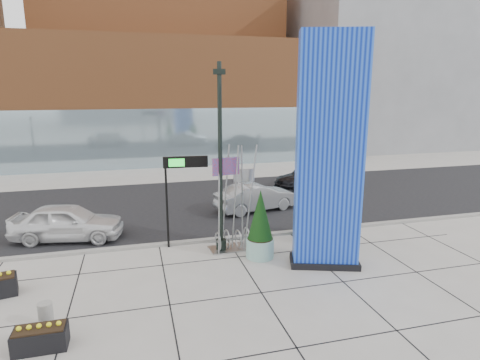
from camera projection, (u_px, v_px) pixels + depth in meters
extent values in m
plane|color=#9E9991|center=(225.00, 283.00, 13.94)|extent=(160.00, 160.00, 0.00)
cube|color=black|center=(187.00, 205.00, 23.36)|extent=(80.00, 12.00, 0.02)
cube|color=gray|center=(205.00, 240.00, 17.70)|extent=(80.00, 0.30, 0.12)
cube|color=#A65D30|center=(173.00, 101.00, 38.43)|extent=(34.00, 10.00, 11.00)
cube|color=#8CA5B2|center=(179.00, 138.00, 34.57)|extent=(34.00, 0.60, 5.00)
cube|color=slate|center=(375.00, 69.00, 48.63)|extent=(20.00, 18.00, 18.00)
cube|color=#0B26AC|center=(329.00, 154.00, 14.45)|extent=(2.56, 1.66, 8.56)
cube|color=black|center=(324.00, 262.00, 15.37)|extent=(2.80, 1.90, 0.24)
cylinder|color=black|center=(220.00, 161.00, 15.93)|extent=(0.17, 0.17, 7.61)
cylinder|color=black|center=(221.00, 245.00, 16.71)|extent=(0.42, 0.42, 0.48)
cube|color=black|center=(219.00, 72.00, 15.17)|extent=(0.51, 0.30, 0.21)
cube|color=#AAACAF|center=(233.00, 248.00, 16.95)|extent=(2.02, 1.12, 0.05)
cylinder|color=#AAACAF|center=(219.00, 200.00, 16.14)|extent=(0.07, 0.07, 4.43)
cylinder|color=#AAACAF|center=(225.00, 197.00, 16.52)|extent=(0.07, 0.07, 4.43)
cylinder|color=#AAACAF|center=(235.00, 198.00, 16.40)|extent=(0.07, 0.07, 4.43)
cylinder|color=#AAACAF|center=(243.00, 196.00, 16.75)|extent=(0.07, 0.07, 4.43)
cylinder|color=#AAACAF|center=(250.00, 198.00, 16.43)|extent=(0.07, 0.07, 4.43)
torus|color=#AAACAF|center=(218.00, 241.00, 16.61)|extent=(0.12, 0.81, 0.81)
torus|color=#AAACAF|center=(227.00, 239.00, 16.89)|extent=(0.12, 0.81, 0.81)
torus|color=#AAACAF|center=(238.00, 239.00, 16.83)|extent=(0.12, 0.81, 0.81)
torus|color=#AAACAF|center=(247.00, 237.00, 17.11)|extent=(0.12, 0.81, 0.81)
cube|color=red|center=(226.00, 166.00, 16.10)|extent=(1.15, 0.23, 0.71)
cube|color=#AAACAF|center=(244.00, 176.00, 16.49)|extent=(0.89, 0.07, 0.53)
cylinder|color=gray|center=(46.00, 316.00, 11.19)|extent=(0.40, 0.40, 0.78)
cylinder|color=black|center=(167.00, 204.00, 16.69)|extent=(0.09, 0.09, 3.84)
cube|color=black|center=(185.00, 162.00, 16.52)|extent=(1.84, 0.30, 0.46)
cube|color=#19D833|center=(177.00, 163.00, 16.33)|extent=(0.64, 0.06, 0.32)
cylinder|color=#96C9BF|center=(305.00, 228.00, 18.41)|extent=(0.99, 0.99, 0.69)
cylinder|color=black|center=(306.00, 221.00, 18.33)|extent=(0.91, 0.91, 0.06)
cone|color=black|center=(306.00, 202.00, 18.13)|extent=(0.89, 0.89, 1.78)
cylinder|color=#96C9BF|center=(333.00, 239.00, 17.11)|extent=(0.96, 0.96, 0.67)
cylinder|color=black|center=(334.00, 231.00, 17.03)|extent=(0.88, 0.88, 0.06)
cone|color=black|center=(335.00, 212.00, 16.84)|extent=(0.86, 0.86, 1.73)
cylinder|color=#96C9BF|center=(260.00, 248.00, 16.01)|extent=(1.11, 1.11, 0.78)
cylinder|color=black|center=(260.00, 239.00, 15.92)|extent=(1.02, 1.02, 0.07)
cone|color=black|center=(260.00, 215.00, 15.70)|extent=(1.00, 1.00, 2.00)
cube|color=black|center=(41.00, 339.00, 10.33)|extent=(1.31, 0.66, 0.56)
cube|color=black|center=(39.00, 329.00, 10.26)|extent=(1.22, 0.56, 0.06)
imported|color=white|center=(67.00, 222.00, 17.77)|extent=(5.04, 2.77, 1.62)
imported|color=#929599|center=(256.00, 197.00, 22.11)|extent=(4.84, 2.62, 1.51)
imported|color=black|center=(310.00, 177.00, 27.34)|extent=(5.53, 3.30, 1.50)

